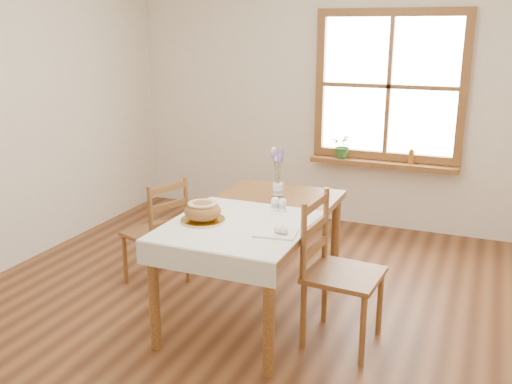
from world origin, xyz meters
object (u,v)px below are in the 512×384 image
Objects in this scene: chair_left at (155,231)px; flower_vase at (278,190)px; dining_table at (256,224)px; bread_plate at (203,220)px; chair_right at (344,273)px.

chair_left is 1.04m from flower_vase.
dining_table is 1.81× the size of chair_left.
dining_table is at bearing -89.39° from flower_vase.
bread_plate is (0.68, -0.45, 0.33)m from chair_left.
dining_table is 0.74m from chair_right.
flower_vase reaches higher than dining_table.
chair_right reaches higher than dining_table.
bread_plate is at bearing -106.86° from flower_vase.
bread_plate reaches higher than dining_table.
chair_right is at bearing 98.31° from chair_left.
dining_table is 5.54× the size of bread_plate.
flower_vase is (-0.70, 0.64, 0.31)m from chair_right.
bread_plate is (-0.94, -0.14, 0.28)m from chair_right.
chair_right reaches higher than chair_left.
chair_left reaches higher than flower_vase.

